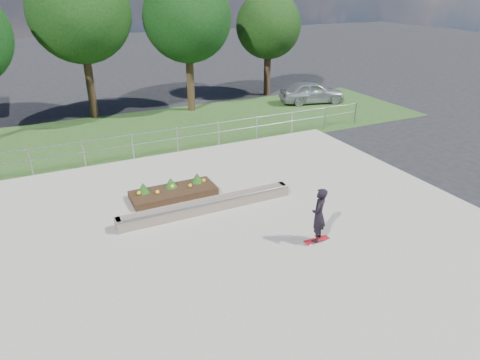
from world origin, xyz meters
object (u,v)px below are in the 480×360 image
at_px(planter_bed, 173,191).
at_px(skateboarder, 319,215).
at_px(grind_ledge, 207,206).
at_px(parked_car, 312,92).

relative_size(planter_bed, skateboarder, 1.74).
bearing_deg(grind_ledge, planter_bed, 112.61).
bearing_deg(parked_car, planter_bed, 139.88).
distance_m(grind_ledge, skateboarder, 3.89).
bearing_deg(skateboarder, grind_ledge, 124.97).
height_order(grind_ledge, parked_car, parked_car).
bearing_deg(planter_bed, grind_ledge, -67.39).
bearing_deg(parked_car, skateboarder, 159.42).
relative_size(planter_bed, parked_car, 0.74).
xyz_separation_m(grind_ledge, parked_car, (11.38, 10.54, 0.43)).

